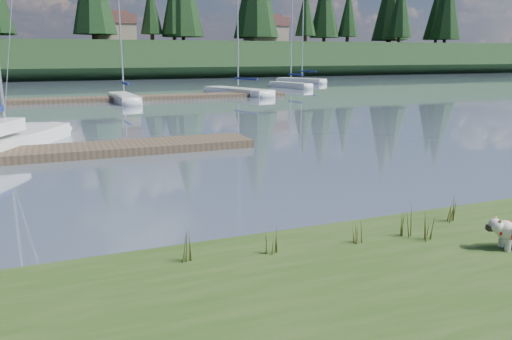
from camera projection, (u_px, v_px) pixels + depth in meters
name	position (u px, v px, depth m)	size (l,w,h in m)	color
ground	(97.00, 101.00, 37.39)	(200.00, 200.00, 0.00)	slate
ridge	(74.00, 60.00, 75.73)	(200.00, 20.00, 5.00)	#1A3118
sailboat_main	(5.00, 139.00, 18.38)	(5.69, 9.14, 13.29)	white
dock_near	(24.00, 154.00, 16.91)	(16.00, 2.00, 0.30)	#4C3D2C
dock_far	(125.00, 98.00, 38.07)	(26.00, 2.20, 0.30)	#4C3D2C
sailboat_bg_2	(123.00, 97.00, 37.09)	(1.71, 6.86, 10.34)	white
sailboat_bg_3	(233.00, 90.00, 43.67)	(4.37, 8.75, 12.65)	white
sailboat_bg_4	(287.00, 84.00, 52.13)	(2.81, 6.32, 9.37)	white
sailboat_bg_5	(298.00, 80.00, 60.76)	(4.33, 7.15, 10.41)	white
weed_0	(270.00, 240.00, 7.99)	(0.17, 0.14, 0.54)	#475B23
weed_1	(359.00, 232.00, 8.47)	(0.17, 0.14, 0.43)	#475B23
weed_2	(406.00, 221.00, 8.75)	(0.17, 0.14, 0.66)	#475B23
weed_3	(188.00, 245.00, 7.71)	(0.17, 0.14, 0.60)	#475B23
weed_4	(429.00, 228.00, 8.59)	(0.17, 0.14, 0.52)	#475B23
weed_5	(453.00, 208.00, 9.50)	(0.17, 0.14, 0.63)	#475B23
mud_lip	(241.00, 253.00, 8.77)	(60.00, 0.50, 0.14)	#33281C
conifer_5	(173.00, 4.00, 76.50)	(3.96, 3.96, 10.35)	#382619
conifer_7	(325.00, 2.00, 86.79)	(5.28, 5.28, 13.20)	#382619
conifer_8	(401.00, 7.00, 87.99)	(4.62, 4.62, 11.77)	#382619
conifer_9	(447.00, 3.00, 95.06)	(5.94, 5.94, 14.62)	#382619
house_1	(114.00, 27.00, 74.98)	(6.30, 5.30, 4.65)	gray
house_2	(266.00, 29.00, 81.78)	(6.30, 5.30, 4.65)	gray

